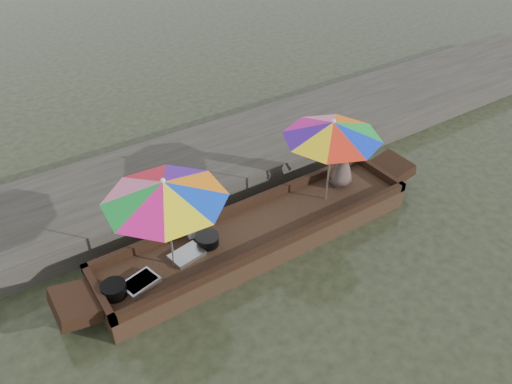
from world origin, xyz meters
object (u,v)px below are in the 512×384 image
cooking_pot (114,290)px  tray_crayfish (141,283)px  umbrella_bow (169,224)px  umbrella_stern (330,161)px  boat_hull (259,236)px  supply_bag (195,227)px  tray_scallop (187,255)px  vendor (343,158)px  charcoal_grill (208,240)px

cooking_pot → tray_crayfish: bearing=-7.5°
umbrella_bow → umbrella_stern: 2.91m
tray_crayfish → umbrella_bow: (0.58, 0.12, 0.73)m
boat_hull → supply_bag: bearing=154.2°
cooking_pot → tray_scallop: cooking_pot is taller
boat_hull → vendor: vendor is taller
vendor → tray_scallop: bearing=1.7°
boat_hull → vendor: bearing=6.0°
cooking_pot → tray_crayfish: (0.36, -0.05, -0.05)m
tray_scallop → charcoal_grill: bearing=8.6°
cooking_pot → vendor: vendor is taller
tray_crayfish → vendor: 4.02m
tray_scallop → vendor: size_ratio=0.45×
boat_hull → tray_scallop: (-1.28, 0.05, 0.21)m
cooking_pot → tray_crayfish: 0.37m
umbrella_stern → tray_scallop: bearing=178.9°
umbrella_bow → umbrella_stern: bearing=0.0°
tray_crayfish → boat_hull: bearing=3.2°
tray_scallop → umbrella_bow: 0.78m
cooking_pot → umbrella_stern: umbrella_stern is taller
supply_bag → vendor: (2.81, -0.25, 0.42)m
cooking_pot → umbrella_stern: (3.85, 0.07, 0.68)m
cooking_pot → supply_bag: supply_bag is taller
supply_bag → boat_hull: bearing=-25.8°
tray_scallop → charcoal_grill: (0.39, 0.06, 0.05)m
supply_bag → vendor: 2.85m
vendor → umbrella_stern: bearing=20.8°
boat_hull → umbrella_bow: umbrella_bow is taller
cooking_pot → charcoal_grill: 1.58m
charcoal_grill → umbrella_stern: 2.38m
tray_scallop → supply_bag: (0.36, 0.40, 0.10)m
tray_crayfish → supply_bag: supply_bag is taller
umbrella_bow → supply_bag: bearing=37.3°
supply_bag → charcoal_grill: bearing=-83.5°
charcoal_grill → tray_scallop: bearing=-171.4°
boat_hull → cooking_pot: cooking_pot is taller
tray_crayfish → tray_scallop: size_ratio=1.00×
vendor → umbrella_bow: umbrella_bow is taller
boat_hull → charcoal_grill: (-0.89, 0.11, 0.26)m
boat_hull → tray_scallop: tray_scallop is taller
charcoal_grill → umbrella_bow: 0.94m
umbrella_stern → boat_hull: bearing=180.0°
tray_scallop → charcoal_grill: size_ratio=1.43×
umbrella_bow → boat_hull: bearing=0.0°
boat_hull → umbrella_stern: (1.39, 0.00, 0.95)m
charcoal_grill → supply_bag: (-0.04, 0.34, 0.05)m
cooking_pot → tray_scallop: bearing=6.0°
boat_hull → charcoal_grill: 0.93m
cooking_pot → vendor: size_ratio=0.32×
charcoal_grill → tray_crayfish: bearing=-169.2°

